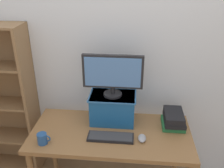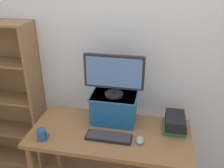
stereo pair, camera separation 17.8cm
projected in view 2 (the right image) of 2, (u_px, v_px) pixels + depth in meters
name	position (u px, v px, depth m)	size (l,w,h in m)	color
back_wall	(120.00, 53.00, 2.31)	(7.00, 0.08, 2.60)	silver
desk	(110.00, 140.00, 2.16)	(1.36, 0.63, 0.75)	olive
bookshelf_unit	(3.00, 95.00, 2.61)	(0.79, 0.28, 1.58)	olive
riser_box	(114.00, 108.00, 2.22)	(0.41, 0.27, 0.26)	#195189
computer_monitor	(114.00, 74.00, 2.07)	(0.51, 0.16, 0.37)	black
keyboard	(109.00, 137.00, 2.04)	(0.38, 0.13, 0.02)	black
computer_mouse	(140.00, 140.00, 2.00)	(0.06, 0.10, 0.04)	#99999E
book_stack	(175.00, 123.00, 2.13)	(0.19, 0.26, 0.13)	#236B38
coffee_mug	(42.00, 134.00, 2.02)	(0.11, 0.08, 0.09)	#234C84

